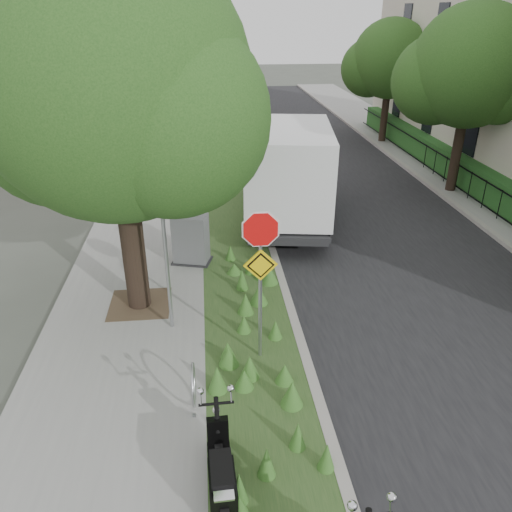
{
  "coord_description": "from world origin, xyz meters",
  "views": [
    {
      "loc": [
        -2.32,
        -7.44,
        6.35
      ],
      "look_at": [
        -1.26,
        2.69,
        1.3
      ],
      "focal_mm": 35.0,
      "sensor_mm": 36.0,
      "label": 1
    }
  ],
  "objects_px": {
    "sign_assembly": "(261,257)",
    "scooter_near": "(222,479)",
    "utility_cabinet": "(191,240)",
    "box_truck": "(288,169)"
  },
  "relations": [
    {
      "from": "sign_assembly",
      "to": "utility_cabinet",
      "type": "height_order",
      "value": "sign_assembly"
    },
    {
      "from": "utility_cabinet",
      "to": "sign_assembly",
      "type": "bearing_deg",
      "value": -72.04
    },
    {
      "from": "sign_assembly",
      "to": "scooter_near",
      "type": "bearing_deg",
      "value": -105.6
    },
    {
      "from": "sign_assembly",
      "to": "box_truck",
      "type": "distance_m",
      "value": 7.42
    },
    {
      "from": "sign_assembly",
      "to": "scooter_near",
      "type": "height_order",
      "value": "sign_assembly"
    },
    {
      "from": "sign_assembly",
      "to": "utility_cabinet",
      "type": "bearing_deg",
      "value": 107.96
    },
    {
      "from": "scooter_near",
      "to": "utility_cabinet",
      "type": "xyz_separation_m",
      "value": [
        -0.51,
        7.52,
        0.24
      ]
    },
    {
      "from": "sign_assembly",
      "to": "utility_cabinet",
      "type": "xyz_separation_m",
      "value": [
        -1.4,
        4.32,
        -1.56
      ]
    },
    {
      "from": "sign_assembly",
      "to": "scooter_near",
      "type": "relative_size",
      "value": 1.83
    },
    {
      "from": "box_truck",
      "to": "utility_cabinet",
      "type": "relative_size",
      "value": 4.68
    }
  ]
}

